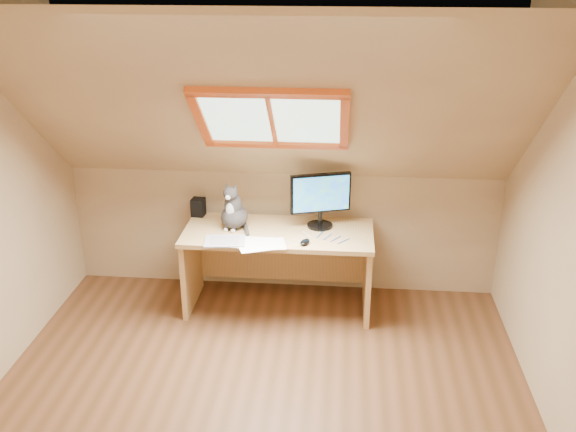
# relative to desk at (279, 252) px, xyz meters

# --- Properties ---
(ground) EXTENTS (3.50, 3.50, 0.00)m
(ground) POSITION_rel_desk_xyz_m (-0.00, -1.44, -0.45)
(ground) COLOR brown
(ground) RESTS_ON ground
(room_shell) EXTENTS (3.52, 3.52, 2.41)m
(room_shell) POSITION_rel_desk_xyz_m (-0.00, -1.54, 0.98)
(room_shell) COLOR tan
(room_shell) RESTS_ON ground
(desk) EXTENTS (1.45, 0.64, 0.66)m
(desk) POSITION_rel_desk_xyz_m (0.00, 0.00, 0.00)
(desk) COLOR tan
(desk) RESTS_ON ground
(monitor) EXTENTS (0.46, 0.20, 0.43)m
(monitor) POSITION_rel_desk_xyz_m (0.32, 0.04, 0.46)
(monitor) COLOR black
(monitor) RESTS_ON desk
(cat) EXTENTS (0.26, 0.29, 0.38)m
(cat) POSITION_rel_desk_xyz_m (-0.35, -0.03, 0.35)
(cat) COLOR #383432
(cat) RESTS_ON desk
(desk_speaker) EXTENTS (0.11, 0.11, 0.14)m
(desk_speaker) POSITION_rel_desk_xyz_m (-0.68, 0.19, 0.28)
(desk_speaker) COLOR black
(desk_speaker) RESTS_ON desk
(graphics_tablet) EXTENTS (0.32, 0.25, 0.01)m
(graphics_tablet) POSITION_rel_desk_xyz_m (-0.37, -0.30, 0.22)
(graphics_tablet) COLOR #B2B2B7
(graphics_tablet) RESTS_ON desk
(mouse) EXTENTS (0.10, 0.12, 0.03)m
(mouse) POSITION_rel_desk_xyz_m (0.22, -0.29, 0.23)
(mouse) COLOR black
(mouse) RESTS_ON desk
(papers) EXTENTS (0.35, 0.30, 0.01)m
(papers) POSITION_rel_desk_xyz_m (-0.14, -0.32, 0.21)
(papers) COLOR white
(papers) RESTS_ON desk
(cables) EXTENTS (0.51, 0.26, 0.01)m
(cables) POSITION_rel_desk_xyz_m (0.32, -0.18, 0.21)
(cables) COLOR silver
(cables) RESTS_ON desk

